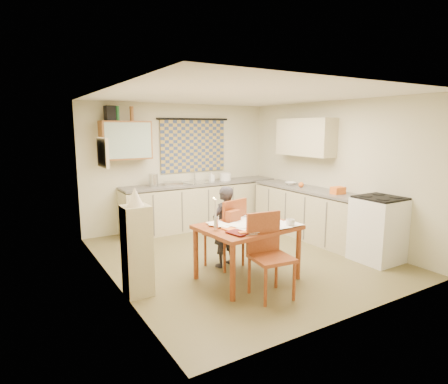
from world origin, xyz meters
TOP-DOWN VIEW (x-y plane):
  - floor at (0.00, 0.00)m, footprint 4.00×4.50m
  - ceiling at (0.00, 0.00)m, footprint 4.00×4.50m
  - wall_back at (0.00, 2.26)m, footprint 4.00×0.02m
  - wall_front at (0.00, -2.26)m, footprint 4.00×0.02m
  - wall_left at (-2.01, 0.00)m, footprint 0.02×4.50m
  - wall_right at (2.01, 0.00)m, footprint 0.02×4.50m
  - window_blind at (0.30, 2.22)m, footprint 1.45×0.03m
  - curtain_rod at (0.30, 2.20)m, footprint 1.60×0.04m
  - wall_cabinet at (-1.15, 2.08)m, footprint 0.90×0.34m
  - wall_cabinet_glass at (-1.15, 1.91)m, footprint 0.84×0.02m
  - upper_cabinet_right at (1.83, 0.55)m, footprint 0.34×1.30m
  - framed_print at (-1.97, 0.40)m, footprint 0.04×0.50m
  - print_canvas at (-1.95, 0.40)m, footprint 0.01×0.42m
  - counter_back at (0.33, 1.95)m, footprint 3.30×0.62m
  - counter_right at (1.70, 0.04)m, footprint 0.62×2.95m
  - stove at (1.70, -1.25)m, footprint 0.65×0.65m
  - sink at (0.27, 1.95)m, footprint 0.62×0.54m
  - tap at (0.28, 2.13)m, footprint 0.04×0.04m
  - dish_rack at (-0.29, 1.95)m, footprint 0.43×0.40m
  - kettle at (-0.69, 1.95)m, footprint 0.20×0.20m
  - mixing_bowl at (0.91, 1.95)m, footprint 0.30×0.30m
  - soap_bottle at (0.60, 2.00)m, footprint 0.10×0.11m
  - bowl at (1.70, 0.78)m, footprint 0.33×0.33m
  - orange_bag at (1.70, -0.42)m, footprint 0.23×0.17m
  - fruit_orange at (1.65, 0.42)m, footprint 0.10×0.10m
  - speaker at (-1.41, 2.08)m, footprint 0.17×0.21m
  - bottle_green at (-1.28, 2.08)m, footprint 0.08×0.08m
  - bottle_brown at (-1.02, 2.08)m, footprint 0.08×0.08m
  - dining_table at (-0.42, -0.80)m, footprint 1.31×1.04m
  - chair_far at (-0.43, -0.24)m, footprint 0.57×0.57m
  - chair_near at (-0.48, -1.38)m, footprint 0.51×0.51m
  - person at (-0.43, -0.22)m, footprint 0.58×0.51m
  - shelf_stand at (-1.84, -0.51)m, footprint 0.32×0.30m
  - lampshade at (-1.84, -0.51)m, footprint 0.20×0.20m
  - letter_rack at (-0.49, -0.55)m, footprint 0.24×0.16m
  - mug at (0.03, -1.13)m, footprint 0.12×0.12m
  - magazine at (-0.85, -1.10)m, footprint 0.30×0.34m
  - book at (-0.81, -0.91)m, footprint 0.25×0.30m
  - orange_box at (-0.72, -1.15)m, footprint 0.13×0.09m
  - eyeglasses at (-0.24, -1.09)m, footprint 0.14×0.06m
  - candle_holder at (-0.90, -0.80)m, footprint 0.08×0.08m
  - candle at (-0.91, -0.79)m, footprint 0.03×0.03m
  - candle_flame at (-0.91, -0.77)m, footprint 0.02×0.02m
  - papers at (-0.32, -0.77)m, footprint 1.12×0.95m

SIDE VIEW (x-z plane):
  - floor at x=0.00m, z-range -0.02..0.00m
  - chair_near at x=-0.48m, z-range -0.19..0.82m
  - chair_far at x=-0.43m, z-range -0.20..0.83m
  - dining_table at x=-0.42m, z-range 0.00..0.75m
  - counter_right at x=1.70m, z-range -0.01..0.91m
  - counter_back at x=0.33m, z-range -0.01..0.91m
  - stove at x=1.70m, z-range 0.00..1.00m
  - shelf_stand at x=-1.84m, z-range 0.00..1.12m
  - person at x=-0.43m, z-range 0.00..1.20m
  - eyeglasses at x=-0.24m, z-range 0.75..0.77m
  - book at x=-0.81m, z-range 0.75..0.77m
  - magazine at x=-0.85m, z-range 0.75..0.78m
  - papers at x=-0.32m, z-range 0.75..0.78m
  - orange_box at x=-0.72m, z-range 0.75..0.79m
  - mug at x=0.03m, z-range 0.75..0.84m
  - letter_rack at x=-0.49m, z-range 0.75..0.91m
  - candle_holder at x=-0.90m, z-range 0.75..0.93m
  - sink at x=0.27m, z-range 0.83..0.93m
  - bowl at x=1.70m, z-range 0.92..0.97m
  - dish_rack at x=-0.29m, z-range 0.92..0.98m
  - fruit_orange at x=1.65m, z-range 0.92..1.02m
  - orange_bag at x=1.70m, z-range 0.92..1.04m
  - mixing_bowl at x=0.91m, z-range 0.92..1.08m
  - soap_bottle at x=0.60m, z-range 0.92..1.12m
  - kettle at x=-0.69m, z-range 0.92..1.16m
  - candle at x=-0.91m, z-range 0.93..1.15m
  - tap at x=0.28m, z-range 0.92..1.20m
  - candle_flame at x=-0.91m, z-range 1.15..1.17m
  - lampshade at x=-1.84m, z-range 1.12..1.34m
  - wall_back at x=0.00m, z-range 0.00..2.50m
  - wall_front at x=0.00m, z-range 0.00..2.50m
  - wall_left at x=-2.01m, z-range 0.00..2.50m
  - wall_right at x=2.01m, z-range 0.00..2.50m
  - window_blind at x=0.30m, z-range 1.12..2.17m
  - framed_print at x=-1.97m, z-range 1.50..1.90m
  - print_canvas at x=-1.95m, z-range 1.54..1.86m
  - wall_cabinet at x=-1.15m, z-range 1.45..2.15m
  - wall_cabinet_glass at x=-1.15m, z-range 1.48..2.12m
  - upper_cabinet_right at x=1.83m, z-range 1.50..2.20m
  - curtain_rod at x=0.30m, z-range 2.18..2.22m
  - speaker at x=-1.41m, z-range 2.15..2.41m
  - bottle_green at x=-1.28m, z-range 2.15..2.41m
  - bottle_brown at x=-1.02m, z-range 2.15..2.41m
  - ceiling at x=0.00m, z-range 2.50..2.52m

